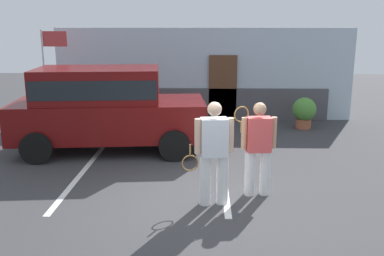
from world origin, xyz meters
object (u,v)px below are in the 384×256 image
(tennis_player_man, at_px, (214,152))
(tennis_player_woman, at_px, (258,148))
(flag_pole, at_px, (50,60))
(potted_plant_by_porch, at_px, (304,111))
(parked_suv, at_px, (105,105))

(tennis_player_man, relative_size, tennis_player_woman, 1.05)
(flag_pole, bearing_deg, tennis_player_woman, -43.90)
(tennis_player_woman, height_order, potted_plant_by_porch, tennis_player_woman)
(parked_suv, bearing_deg, potted_plant_by_porch, 18.97)
(tennis_player_man, bearing_deg, parked_suv, -59.64)
(potted_plant_by_porch, bearing_deg, tennis_player_man, -116.53)
(tennis_player_man, distance_m, flag_pole, 7.71)
(tennis_player_man, xyz_separation_m, flag_pole, (-4.85, 5.89, 1.08))
(tennis_player_man, bearing_deg, tennis_player_woman, -159.78)
(parked_suv, distance_m, tennis_player_woman, 4.39)
(parked_suv, relative_size, tennis_player_woman, 2.75)
(parked_suv, distance_m, potted_plant_by_porch, 5.99)
(tennis_player_man, xyz_separation_m, potted_plant_by_porch, (2.83, 5.67, -0.42))
(parked_suv, relative_size, potted_plant_by_porch, 5.09)
(parked_suv, bearing_deg, tennis_player_man, -56.62)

